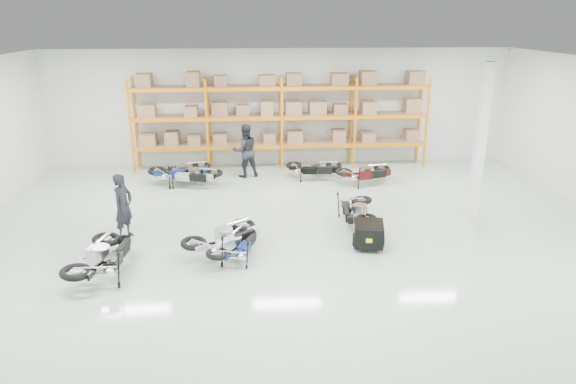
{
  "coord_description": "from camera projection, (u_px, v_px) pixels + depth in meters",
  "views": [
    {
      "loc": [
        -1.26,
        -13.05,
        5.65
      ],
      "look_at": [
        -0.23,
        0.15,
        1.1
      ],
      "focal_mm": 32.0,
      "sensor_mm": 36.0,
      "label": 1
    }
  ],
  "objects": [
    {
      "name": "person_back",
      "position": [
        245.0,
        151.0,
        18.76
      ],
      "size": [
        1.12,
        0.98,
        1.97
      ],
      "primitive_type": "imported",
      "rotation": [
        0.0,
        0.0,
        3.42
      ],
      "color": "black",
      "rests_on": "ground"
    },
    {
      "name": "pallet_rack",
      "position": [
        281.0,
        110.0,
        19.58
      ],
      "size": [
        11.28,
        0.98,
        3.62
      ],
      "color": "orange",
      "rests_on": "ground"
    },
    {
      "name": "person_left",
      "position": [
        123.0,
        206.0,
        13.55
      ],
      "size": [
        0.65,
        0.77,
        1.78
      ],
      "primitive_type": "imported",
      "rotation": [
        0.0,
        0.0,
        1.15
      ],
      "color": "black",
      "rests_on": "ground"
    },
    {
      "name": "moto_back_a",
      "position": [
        181.0,
        167.0,
        18.13
      ],
      "size": [
        2.13,
        1.55,
        1.25
      ],
      "primitive_type": null,
      "rotation": [
        0.0,
        -0.09,
        1.92
      ],
      "color": "navy",
      "rests_on": "ground"
    },
    {
      "name": "moto_back_d",
      "position": [
        366.0,
        169.0,
        18.05
      ],
      "size": [
        1.95,
        1.29,
        1.16
      ],
      "primitive_type": null,
      "rotation": [
        0.0,
        -0.09,
        1.81
      ],
      "color": "#430D0E",
      "rests_on": "ground"
    },
    {
      "name": "moto_back_c",
      "position": [
        314.0,
        165.0,
        18.62
      ],
      "size": [
        1.84,
        1.03,
        1.14
      ],
      "primitive_type": null,
      "rotation": [
        0.0,
        -0.09,
        1.48
      ],
      "color": "black",
      "rests_on": "ground"
    },
    {
      "name": "moto_silver_left",
      "position": [
        225.0,
        233.0,
        12.68
      ],
      "size": [
        2.03,
        1.95,
        1.22
      ],
      "primitive_type": null,
      "rotation": [
        0.0,
        -0.09,
        2.29
      ],
      "color": "silver",
      "rests_on": "ground"
    },
    {
      "name": "moto_touring_right",
      "position": [
        356.0,
        206.0,
        14.58
      ],
      "size": [
        1.12,
        1.87,
        1.14
      ],
      "primitive_type": null,
      "rotation": [
        0.0,
        -0.09,
        -0.14
      ],
      "color": "black",
      "rests_on": "ground"
    },
    {
      "name": "moto_blue_centre",
      "position": [
        236.0,
        240.0,
        12.46
      ],
      "size": [
        1.34,
        1.82,
        1.06
      ],
      "primitive_type": null,
      "rotation": [
        0.0,
        -0.09,
        2.78
      ],
      "color": "#071549",
      "rests_on": "ground"
    },
    {
      "name": "moto_black_far_left",
      "position": [
        103.0,
        251.0,
        11.62
      ],
      "size": [
        1.25,
        2.13,
        1.31
      ],
      "primitive_type": null,
      "rotation": [
        0.0,
        -0.09,
        3.02
      ],
      "color": "black",
      "rests_on": "ground"
    },
    {
      "name": "structural_column",
      "position": [
        480.0,
        144.0,
        14.36
      ],
      "size": [
        0.25,
        0.25,
        4.5
      ],
      "primitive_type": "cube",
      "color": "white",
      "rests_on": "ground"
    },
    {
      "name": "moto_back_b",
      "position": [
        191.0,
        171.0,
        17.83
      ],
      "size": [
        1.99,
        1.41,
        1.17
      ],
      "primitive_type": null,
      "rotation": [
        0.0,
        -0.09,
        1.26
      ],
      "color": "#A6ACAF",
      "rests_on": "ground"
    },
    {
      "name": "room",
      "position": [
        297.0,
        152.0,
        13.5
      ],
      "size": [
        18.0,
        18.0,
        18.0
      ],
      "color": "#A4B7A7",
      "rests_on": "ground"
    },
    {
      "name": "trailer",
      "position": [
        369.0,
        234.0,
        13.12
      ],
      "size": [
        0.9,
        1.58,
        0.64
      ],
      "rotation": [
        0.0,
        0.0,
        -0.2
      ],
      "color": "black",
      "rests_on": "ground"
    }
  ]
}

